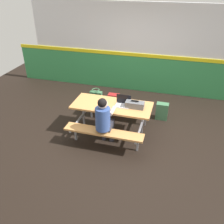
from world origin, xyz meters
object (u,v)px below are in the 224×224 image
picnic_table_main (112,111)px  toolbox_grey (135,105)px  student_nearer (104,119)px  satchel_spare (162,111)px  tote_bag_bright (96,97)px  backpack_dark (114,102)px  laptop_silver (123,103)px

picnic_table_main → toolbox_grey: toolbox_grey is taller
student_nearer → toolbox_grey: 0.77m
student_nearer → satchel_spare: student_nearer is taller
toolbox_grey → tote_bag_bright: toolbox_grey is taller
student_nearer → picnic_table_main: bearing=88.5°
tote_bag_bright → satchel_spare: 1.92m
tote_bag_bright → satchel_spare: (1.89, -0.36, 0.02)m
backpack_dark → toolbox_grey: bearing=-55.3°
picnic_table_main → laptop_silver: (0.24, 0.04, 0.21)m
laptop_silver → backpack_dark: laptop_silver is taller
laptop_silver → backpack_dark: size_ratio=0.73×
toolbox_grey → tote_bag_bright: size_ratio=0.93×
backpack_dark → satchel_spare: (1.32, -0.18, 0.00)m
picnic_table_main → satchel_spare: bearing=40.9°
toolbox_grey → satchel_spare: toolbox_grey is taller
laptop_silver → toolbox_grey: bearing=-8.3°
picnic_table_main → toolbox_grey: 0.56m
picnic_table_main → laptop_silver: bearing=8.5°
student_nearer → backpack_dark: 1.74m
tote_bag_bright → backpack_dark: bearing=-17.9°
backpack_dark → laptop_silver: bearing=-65.1°
laptop_silver → toolbox_grey: laptop_silver is taller
backpack_dark → tote_bag_bright: 0.60m
picnic_table_main → tote_bag_bright: (-0.83, 1.28, -0.38)m
toolbox_grey → student_nearer: bearing=-133.5°
picnic_table_main → laptop_silver: 0.32m
tote_bag_bright → satchel_spare: satchel_spare is taller
picnic_table_main → laptop_silver: laptop_silver is taller
laptop_silver → tote_bag_bright: bearing=130.4°
laptop_silver → satchel_spare: laptop_silver is taller
picnic_table_main → tote_bag_bright: bearing=122.8°
toolbox_grey → picnic_table_main: bearing=179.5°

